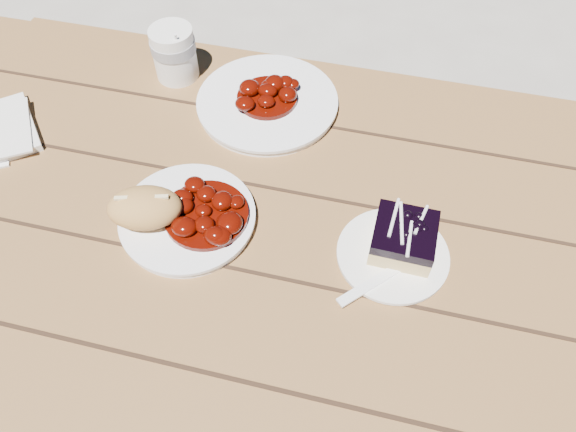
% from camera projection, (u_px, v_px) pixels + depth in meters
% --- Properties ---
extents(ground, '(60.00, 60.00, 0.00)m').
position_uv_depth(ground, '(263.00, 389.00, 1.48)').
color(ground, '#9C968D').
rests_on(ground, ground).
extents(picnic_table, '(2.00, 1.55, 0.75)m').
position_uv_depth(picnic_table, '(251.00, 277.00, 1.00)').
color(picnic_table, brown).
rests_on(picnic_table, ground).
extents(main_plate, '(0.21, 0.21, 0.02)m').
position_uv_depth(main_plate, '(188.00, 219.00, 0.87)').
color(main_plate, white).
rests_on(main_plate, picnic_table).
extents(goulash_stew, '(0.13, 0.13, 0.04)m').
position_uv_depth(goulash_stew, '(205.00, 209.00, 0.84)').
color(goulash_stew, '#4C0902').
rests_on(goulash_stew, main_plate).
extents(bread_roll, '(0.13, 0.10, 0.06)m').
position_uv_depth(bread_roll, '(145.00, 208.00, 0.84)').
color(bread_roll, '#BC8948').
rests_on(bread_roll, main_plate).
extents(dessert_plate, '(0.16, 0.16, 0.01)m').
position_uv_depth(dessert_plate, '(392.00, 256.00, 0.83)').
color(dessert_plate, white).
rests_on(dessert_plate, picnic_table).
extents(blueberry_cake, '(0.09, 0.09, 0.05)m').
position_uv_depth(blueberry_cake, '(404.00, 238.00, 0.82)').
color(blueberry_cake, '#D5B974').
rests_on(blueberry_cake, dessert_plate).
extents(fork_dessert, '(0.13, 0.13, 0.00)m').
position_uv_depth(fork_dessert, '(374.00, 282.00, 0.80)').
color(fork_dessert, white).
rests_on(fork_dessert, dessert_plate).
extents(coffee_cup, '(0.08, 0.08, 0.10)m').
position_uv_depth(coffee_cup, '(174.00, 53.00, 1.04)').
color(coffee_cup, white).
rests_on(coffee_cup, picnic_table).
extents(second_plate, '(0.25, 0.25, 0.02)m').
position_uv_depth(second_plate, '(267.00, 103.00, 1.02)').
color(second_plate, white).
rests_on(second_plate, picnic_table).
extents(second_stew, '(0.11, 0.11, 0.04)m').
position_uv_depth(second_stew, '(267.00, 91.00, 1.00)').
color(second_stew, '#4C0902').
rests_on(second_stew, second_plate).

